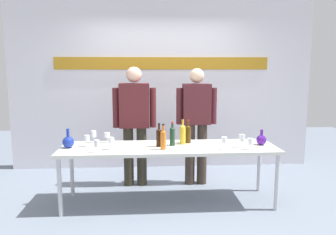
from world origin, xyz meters
name	(u,v)px	position (x,y,z in m)	size (l,w,h in m)	color
ground_plane	(169,202)	(0.00, 0.00, 0.00)	(10.00, 10.00, 0.00)	slate
back_wall	(162,78)	(0.00, 1.57, 1.50)	(5.00, 0.11, 3.00)	silver
display_table	(169,150)	(0.00, 0.00, 0.67)	(2.64, 0.72, 0.72)	silver
decanter_blue_left	(68,142)	(-1.21, 0.01, 0.80)	(0.14, 0.14, 0.24)	#1A2F97
decanter_blue_right	(261,140)	(1.16, 0.01, 0.79)	(0.13, 0.13, 0.19)	#4A198B
presenter_left	(135,119)	(-0.44, 0.66, 0.97)	(0.61, 0.22, 1.69)	#302C20
presenter_right	(196,119)	(0.44, 0.66, 0.95)	(0.58, 0.22, 1.67)	#3B2F26
wine_bottle_0	(163,139)	(-0.07, -0.14, 0.85)	(0.07, 0.07, 0.31)	#CE661C
wine_bottle_1	(188,133)	(0.26, 0.17, 0.85)	(0.07, 0.07, 0.30)	#422B0A
wine_bottle_2	(159,137)	(-0.12, 0.00, 0.84)	(0.07, 0.07, 0.29)	black
wine_bottle_3	(183,134)	(0.18, 0.11, 0.85)	(0.07, 0.07, 0.31)	gold
wine_bottle_4	(172,135)	(0.05, 0.05, 0.85)	(0.07, 0.07, 0.30)	#1A3825
wine_glass_left_0	(111,141)	(-0.69, -0.12, 0.83)	(0.07, 0.07, 0.15)	white
wine_glass_left_1	(97,144)	(-0.83, -0.26, 0.83)	(0.06, 0.06, 0.15)	white
wine_glass_left_2	(107,135)	(-0.78, 0.27, 0.81)	(0.07, 0.07, 0.13)	white
wine_glass_left_3	(87,138)	(-1.00, 0.06, 0.82)	(0.06, 0.06, 0.14)	white
wine_glass_left_4	(94,134)	(-0.95, 0.28, 0.83)	(0.06, 0.06, 0.15)	white
wine_glass_right_0	(242,138)	(0.87, -0.13, 0.84)	(0.07, 0.07, 0.17)	white
wine_glass_right_1	(224,140)	(0.65, -0.18, 0.83)	(0.07, 0.07, 0.15)	white
wine_glass_right_2	(250,142)	(0.94, -0.23, 0.82)	(0.06, 0.06, 0.14)	white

